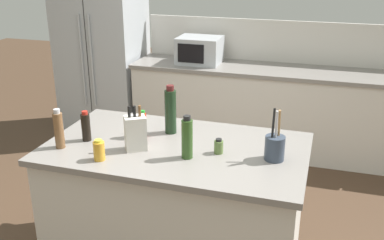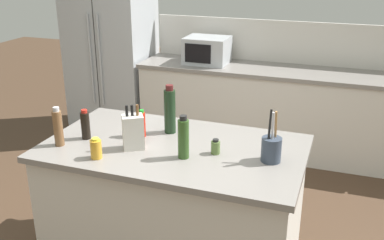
# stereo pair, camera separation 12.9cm
# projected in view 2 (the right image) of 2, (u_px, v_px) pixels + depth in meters

# --- Properties ---
(back_counter_run) EXTENTS (3.00, 0.66, 0.94)m
(back_counter_run) POSITION_uv_depth(u_px,v_px,m) (275.00, 111.00, 4.90)
(back_counter_run) COLOR beige
(back_counter_run) RESTS_ON ground_plane
(wall_backsplash) EXTENTS (2.96, 0.03, 0.46)m
(wall_backsplash) POSITION_uv_depth(u_px,v_px,m) (284.00, 42.00, 4.93)
(wall_backsplash) COLOR beige
(wall_backsplash) RESTS_ON back_counter_run
(kitchen_island) EXTENTS (1.67, 0.97, 0.94)m
(kitchen_island) POSITION_uv_depth(u_px,v_px,m) (175.00, 208.00, 3.06)
(kitchen_island) COLOR beige
(kitchen_island) RESTS_ON ground_plane
(refrigerator) EXTENTS (0.93, 0.75, 1.89)m
(refrigerator) POSITION_uv_depth(u_px,v_px,m) (112.00, 54.00, 5.41)
(refrigerator) COLOR #ADB2B7
(refrigerator) RESTS_ON ground_plane
(microwave) EXTENTS (0.47, 0.39, 0.29)m
(microwave) POSITION_uv_depth(u_px,v_px,m) (207.00, 50.00, 4.93)
(microwave) COLOR #ADB2B7
(microwave) RESTS_ON back_counter_run
(knife_block) EXTENTS (0.16, 0.15, 0.29)m
(knife_block) POSITION_uv_depth(u_px,v_px,m) (133.00, 132.00, 2.82)
(knife_block) COLOR beige
(knife_block) RESTS_ON kitchen_island
(utensil_crock) EXTENTS (0.12, 0.12, 0.32)m
(utensil_crock) POSITION_uv_depth(u_px,v_px,m) (271.00, 148.00, 2.65)
(utensil_crock) COLOR #333D4C
(utensil_crock) RESTS_ON kitchen_island
(wine_bottle) EXTENTS (0.08, 0.08, 0.34)m
(wine_bottle) POSITION_uv_depth(u_px,v_px,m) (170.00, 110.00, 3.05)
(wine_bottle) COLOR black
(wine_bottle) RESTS_ON kitchen_island
(pepper_grinder) EXTENTS (0.06, 0.06, 0.26)m
(pepper_grinder) POSITION_uv_depth(u_px,v_px,m) (58.00, 128.00, 2.86)
(pepper_grinder) COLOR brown
(pepper_grinder) RESTS_ON kitchen_island
(olive_oil_bottle) EXTENTS (0.07, 0.07, 0.27)m
(olive_oil_bottle) POSITION_uv_depth(u_px,v_px,m) (183.00, 138.00, 2.68)
(olive_oil_bottle) COLOR #2D4C1E
(olive_oil_bottle) RESTS_ON kitchen_island
(honey_jar) EXTENTS (0.07, 0.07, 0.13)m
(honey_jar) POSITION_uv_depth(u_px,v_px,m) (96.00, 149.00, 2.70)
(honey_jar) COLOR gold
(honey_jar) RESTS_ON kitchen_island
(salt_shaker) EXTENTS (0.05, 0.05, 0.13)m
(salt_shaker) POSITION_uv_depth(u_px,v_px,m) (128.00, 128.00, 3.02)
(salt_shaker) COLOR silver
(salt_shaker) RESTS_ON kitchen_island
(spice_jar_oregano) EXTENTS (0.06, 0.06, 0.10)m
(spice_jar_oregano) POSITION_uv_depth(u_px,v_px,m) (216.00, 147.00, 2.77)
(spice_jar_oregano) COLOR #567038
(spice_jar_oregano) RESTS_ON kitchen_island
(hot_sauce_bottle) EXTENTS (0.05, 0.05, 0.19)m
(hot_sauce_bottle) POSITION_uv_depth(u_px,v_px,m) (142.00, 124.00, 3.00)
(hot_sauce_bottle) COLOR red
(hot_sauce_bottle) RESTS_ON kitchen_island
(soy_sauce_bottle) EXTENTS (0.06, 0.06, 0.20)m
(soy_sauce_bottle) POSITION_uv_depth(u_px,v_px,m) (85.00, 125.00, 2.97)
(soy_sauce_bottle) COLOR black
(soy_sauce_bottle) RESTS_ON kitchen_island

